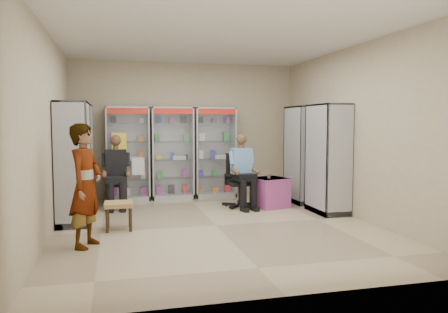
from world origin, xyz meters
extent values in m
plane|color=tan|center=(0.00, 0.00, 0.00)|extent=(6.00, 6.00, 0.00)
cube|color=tan|center=(0.00, 3.00, 1.50)|extent=(5.00, 0.02, 3.00)
cube|color=tan|center=(0.00, -3.00, 1.50)|extent=(5.00, 0.02, 3.00)
cube|color=tan|center=(-2.50, 0.00, 1.50)|extent=(0.02, 6.00, 3.00)
cube|color=tan|center=(2.50, 0.00, 1.50)|extent=(0.02, 6.00, 3.00)
cube|color=silver|center=(0.00, 0.00, 3.00)|extent=(5.00, 6.00, 0.02)
cube|color=#9FA2A6|center=(-1.30, 2.73, 1.00)|extent=(0.90, 0.50, 2.00)
cube|color=#B2B6BA|center=(-0.35, 2.73, 1.00)|extent=(0.90, 0.50, 2.00)
cube|color=#B8B9C0|center=(0.60, 2.73, 1.00)|extent=(0.90, 0.50, 2.00)
cube|color=#AFB2B6|center=(2.23, 1.60, 1.00)|extent=(0.90, 0.50, 2.00)
cube|color=#9D9FA4|center=(2.23, 0.50, 1.00)|extent=(0.90, 0.50, 2.00)
cube|color=#A7A9AF|center=(-2.23, 1.80, 1.00)|extent=(0.90, 0.50, 2.00)
cube|color=#A4A6AB|center=(-2.23, 0.70, 1.00)|extent=(0.90, 0.50, 2.00)
cube|color=black|center=(-1.55, 2.00, 0.47)|extent=(0.42, 0.42, 0.94)
cube|color=black|center=(0.82, 1.43, 0.53)|extent=(0.65, 0.65, 1.06)
cube|color=#BD4B83|center=(1.39, 1.27, 0.29)|extent=(0.73, 0.71, 0.58)
cylinder|color=#532507|center=(1.35, 1.23, 0.63)|extent=(0.07, 0.07, 0.10)
cube|color=olive|center=(1.52, 1.43, 0.21)|extent=(0.53, 0.53, 0.42)
cube|color=tan|center=(-1.52, 0.10, 0.22)|extent=(0.44, 0.44, 0.43)
imported|color=gray|center=(-1.95, -0.76, 0.83)|extent=(0.60, 0.71, 1.65)
camera|label=1|loc=(-1.56, -6.78, 1.65)|focal=35.00mm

